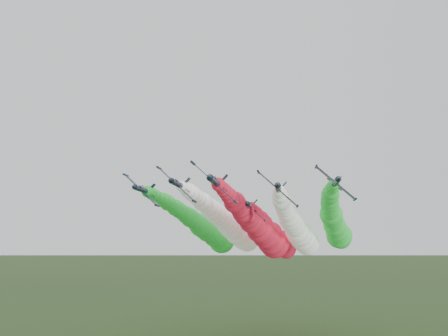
{
  "coord_description": "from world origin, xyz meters",
  "views": [
    {
      "loc": [
        10.74,
        -80.44,
        28.43
      ],
      "look_at": [
        -1.8,
        4.52,
        43.15
      ],
      "focal_mm": 35.0,
      "sensor_mm": 36.0,
      "label": 1
    }
  ],
  "objects": [
    {
      "name": "jet_lead",
      "position": [
        3.39,
        37.82,
        31.66
      ],
      "size": [
        15.85,
        73.41,
        18.09
      ],
      "rotation": [
        0.0,
        0.75,
        0.0
      ],
      "color": "#111F33",
      "rests_on": "ground"
    },
    {
      "name": "jet_inner_left",
      "position": [
        -6.04,
        47.35,
        33.2
      ],
      "size": [
        15.35,
        72.91,
        17.58
      ],
      "rotation": [
        0.0,
        0.75,
        0.0
      ],
      "color": "#111F33",
      "rests_on": "ground"
    },
    {
      "name": "jet_inner_right",
      "position": [
        13.34,
        48.3,
        31.98
      ],
      "size": [
        15.37,
        72.93,
        17.6
      ],
      "rotation": [
        0.0,
        0.75,
        0.0
      ],
      "color": "#111F33",
      "rests_on": "ground"
    },
    {
      "name": "jet_outer_left",
      "position": [
        -15.2,
        55.92,
        32.7
      ],
      "size": [
        15.96,
        73.52,
        18.2
      ],
      "rotation": [
        0.0,
        0.75,
        0.0
      ],
      "color": "#111F33",
      "rests_on": "ground"
    },
    {
      "name": "jet_outer_right",
      "position": [
        24.34,
        52.46,
        33.75
      ],
      "size": [
        14.99,
        72.55,
        17.22
      ],
      "rotation": [
        0.0,
        0.75,
        0.0
      ],
      "color": "#111F33",
      "rests_on": "ground"
    },
    {
      "name": "jet_trail",
      "position": [
        6.45,
        64.86,
        30.16
      ],
      "size": [
        15.22,
        72.78,
        17.45
      ],
      "rotation": [
        0.0,
        0.75,
        0.0
      ],
      "color": "#111F33",
      "rests_on": "ground"
    }
  ]
}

